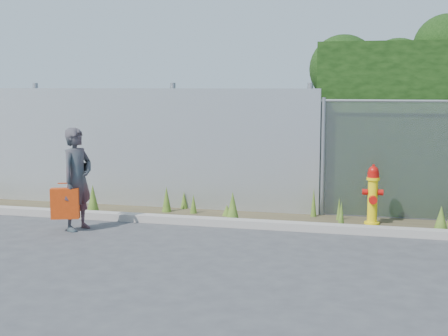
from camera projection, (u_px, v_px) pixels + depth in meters
ground at (220, 257)px, 8.23m from camera, size 80.00×80.00×0.00m
curb at (248, 224)px, 9.95m from camera, size 16.00×0.22×0.12m
weed_strip at (310, 215)px, 10.30m from camera, size 16.00×1.27×0.53m
corrugated_fence at (94, 147)px, 11.77m from camera, size 8.50×0.21×2.30m
fire_hydrant at (373, 196)px, 10.06m from camera, size 0.33×0.30×0.99m
woman at (77, 179)px, 9.71m from camera, size 0.53×0.67×1.61m
red_tote_bag at (65, 203)px, 9.59m from camera, size 0.43×0.16×0.56m
black_shoulder_bag at (81, 168)px, 9.88m from camera, size 0.22×0.09×0.16m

